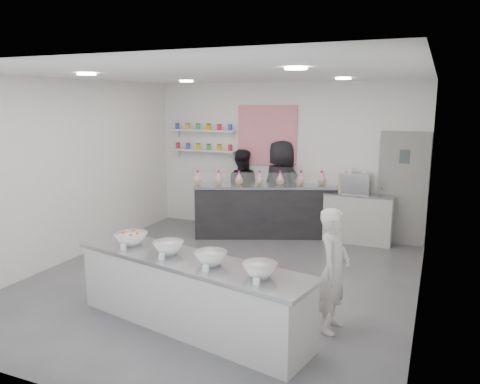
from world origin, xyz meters
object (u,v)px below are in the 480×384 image
(prep_counter, at_px, (190,293))
(woman_prep, at_px, (334,270))
(espresso_ledge, at_px, (358,218))
(staff_left, at_px, (241,189))
(back_bar, at_px, (280,211))
(espresso_machine, at_px, (357,184))
(staff_right, at_px, (281,187))

(prep_counter, relative_size, woman_prep, 2.13)
(espresso_ledge, height_order, staff_left, staff_left)
(back_bar, relative_size, espresso_machine, 6.82)
(prep_counter, bearing_deg, espresso_ledge, 85.18)
(prep_counter, bearing_deg, back_bar, 105.08)
(woman_prep, distance_m, staff_left, 4.57)
(staff_right, bearing_deg, back_bar, 127.92)
(staff_left, relative_size, staff_right, 0.89)
(back_bar, height_order, staff_right, staff_right)
(staff_left, bearing_deg, espresso_machine, 160.64)
(back_bar, height_order, espresso_ledge, back_bar)
(staff_right, bearing_deg, espresso_machine, -159.22)
(back_bar, bearing_deg, staff_left, 142.58)
(espresso_ledge, distance_m, staff_left, 2.45)
(espresso_ledge, distance_m, espresso_machine, 0.66)
(woman_prep, bearing_deg, prep_counter, 117.17)
(espresso_ledge, bearing_deg, prep_counter, -106.68)
(espresso_ledge, bearing_deg, espresso_machine, 180.00)
(espresso_machine, height_order, woman_prep, woman_prep)
(espresso_ledge, height_order, staff_right, staff_right)
(espresso_ledge, bearing_deg, back_bar, -173.07)
(espresso_machine, height_order, staff_left, staff_left)
(espresso_ledge, xyz_separation_m, espresso_machine, (-0.05, 0.00, 0.65))
(espresso_machine, height_order, staff_right, staff_right)
(woman_prep, bearing_deg, espresso_ledge, 10.95)
(staff_right, bearing_deg, woman_prep, 140.20)
(staff_left, bearing_deg, prep_counter, 87.62)
(prep_counter, xyz_separation_m, staff_right, (-0.29, 4.27, 0.51))
(espresso_machine, relative_size, woman_prep, 0.33)
(prep_counter, xyz_separation_m, staff_left, (-1.17, 4.27, 0.41))
(woman_prep, height_order, staff_left, staff_left)
(espresso_machine, bearing_deg, prep_counter, -106.05)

